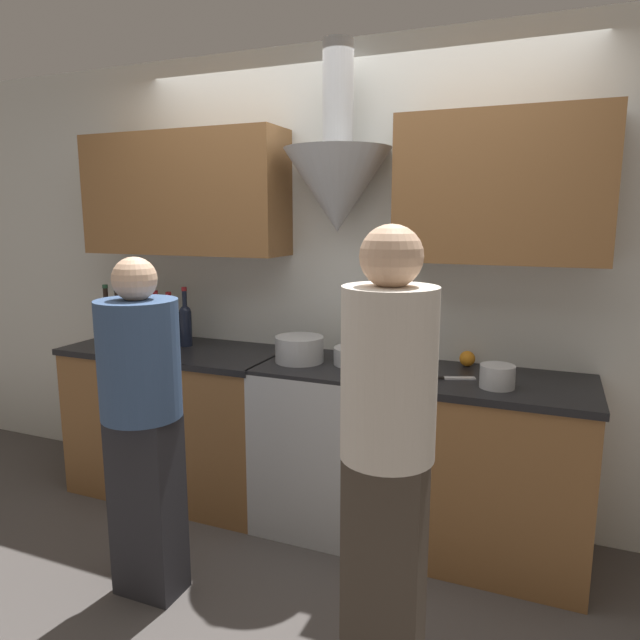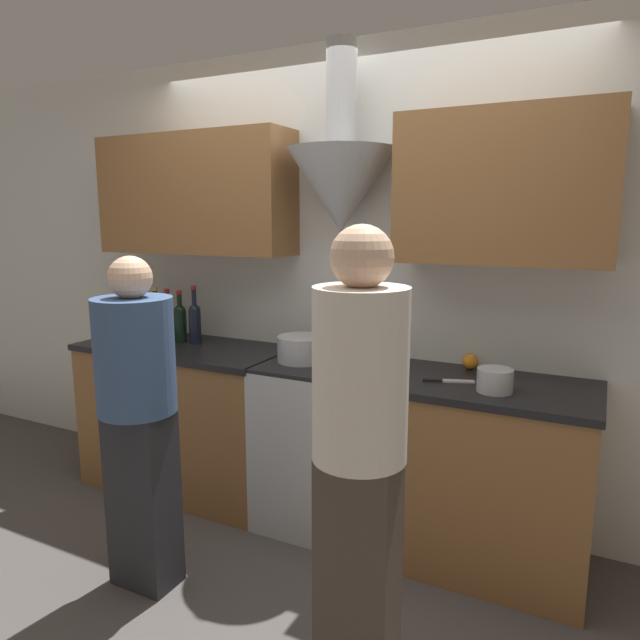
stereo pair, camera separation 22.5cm
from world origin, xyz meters
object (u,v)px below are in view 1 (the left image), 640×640
object	(u,v)px
wine_bottle_3	(144,322)
person_foreground_right	(387,454)
mixing_bowl	(356,356)
saucepan	(497,376)
wine_bottle_1	(119,320)
person_foreground_left	(143,416)
stock_pot	(299,349)
wine_bottle_2	(131,319)
wine_bottle_4	(157,323)
orange_fruit	(467,359)
stove_range	(327,443)
wine_bottle_5	(170,323)
wine_bottle_0	(107,317)
wine_bottle_6	(186,323)

from	to	relation	value
wine_bottle_3	person_foreground_right	distance (m)	2.18
mixing_bowl	saucepan	size ratio (longest dim) A/B	1.53
wine_bottle_1	wine_bottle_3	size ratio (longest dim) A/B	0.99
person_foreground_left	person_foreground_right	size ratio (longest dim) A/B	0.92
stock_pot	saucepan	size ratio (longest dim) A/B	1.64
wine_bottle_2	wine_bottle_4	size ratio (longest dim) A/B	1.04
wine_bottle_1	wine_bottle_3	world-z (taller)	wine_bottle_3
wine_bottle_2	mixing_bowl	xyz separation A→B (m)	(1.49, -0.02, -0.09)
wine_bottle_3	mixing_bowl	xyz separation A→B (m)	(1.39, -0.02, -0.08)
orange_fruit	stove_range	bearing A→B (deg)	-162.55
orange_fruit	person_foreground_right	size ratio (longest dim) A/B	0.05
person_foreground_right	wine_bottle_5	bearing A→B (deg)	146.22
wine_bottle_0	saucepan	bearing A→B (deg)	-4.04
wine_bottle_1	wine_bottle_2	xyz separation A→B (m)	(0.09, 0.01, 0.01)
stock_pot	saucepan	distance (m)	1.03
orange_fruit	wine_bottle_3	bearing A→B (deg)	-175.32
stove_range	wine_bottle_4	bearing A→B (deg)	177.14
wine_bottle_5	stock_pot	size ratio (longest dim) A/B	1.24
wine_bottle_6	wine_bottle_2	bearing A→B (deg)	-178.62
stove_range	person_foreground_right	distance (m)	1.32
wine_bottle_0	person_foreground_left	world-z (taller)	person_foreground_left
wine_bottle_4	wine_bottle_6	world-z (taller)	wine_bottle_6
wine_bottle_5	wine_bottle_6	world-z (taller)	wine_bottle_6
mixing_bowl	stock_pot	bearing A→B (deg)	-168.05
wine_bottle_5	stock_pot	world-z (taller)	wine_bottle_5
wine_bottle_4	saucepan	bearing A→B (deg)	-4.90
wine_bottle_4	stove_range	bearing A→B (deg)	-2.86
saucepan	person_foreground_left	world-z (taller)	person_foreground_left
stove_range	person_foreground_right	world-z (taller)	person_foreground_right
wine_bottle_1	wine_bottle_2	world-z (taller)	wine_bottle_2
person_foreground_right	stock_pot	bearing A→B (deg)	126.82
stove_range	wine_bottle_4	size ratio (longest dim) A/B	2.77
wine_bottle_0	wine_bottle_1	xyz separation A→B (m)	(0.10, -0.01, -0.01)
stove_range	wine_bottle_3	distance (m)	1.37
wine_bottle_2	saucepan	bearing A→B (deg)	-4.41
stock_pot	orange_fruit	size ratio (longest dim) A/B	3.22
stove_range	wine_bottle_1	xyz separation A→B (m)	(-1.43, 0.05, 0.58)
wine_bottle_2	wine_bottle_3	distance (m)	0.09
person_foreground_left	saucepan	bearing A→B (deg)	28.38
wine_bottle_0	wine_bottle_5	distance (m)	0.48
wine_bottle_3	orange_fruit	size ratio (longest dim) A/B	4.12
wine_bottle_1	saucepan	size ratio (longest dim) A/B	2.07
wine_bottle_6	person_foreground_right	bearing A→B (deg)	-35.76
saucepan	person_foreground_right	distance (m)	0.98
wine_bottle_0	mixing_bowl	xyz separation A→B (m)	(1.68, -0.02, -0.09)
wine_bottle_3	wine_bottle_2	bearing A→B (deg)	-176.81
stock_pot	person_foreground_left	size ratio (longest dim) A/B	0.17
wine_bottle_6	orange_fruit	xyz separation A→B (m)	(1.64, 0.15, -0.10)
mixing_bowl	saucepan	distance (m)	0.74
wine_bottle_0	orange_fruit	distance (m)	2.23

